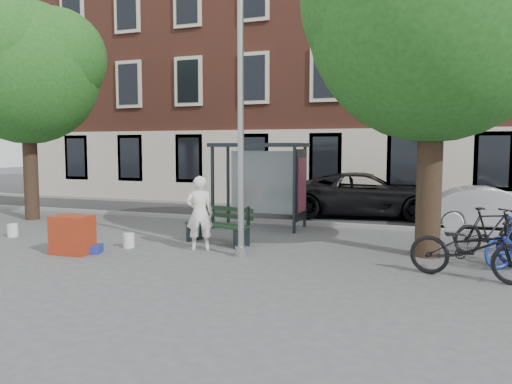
{
  "coord_description": "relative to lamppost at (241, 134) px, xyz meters",
  "views": [
    {
      "loc": [
        4.18,
        -10.44,
        2.51
      ],
      "look_at": [
        -0.0,
        1.0,
        1.4
      ],
      "focal_mm": 35.0,
      "sensor_mm": 36.0,
      "label": 1
    }
  ],
  "objects": [
    {
      "name": "ground",
      "position": [
        0.0,
        0.0,
        -2.78
      ],
      "size": [
        90.0,
        90.0,
        0.0
      ],
      "primitive_type": "plane",
      "color": "#4C4C4F",
      "rests_on": "ground"
    },
    {
      "name": "road",
      "position": [
        0.0,
        7.0,
        -2.78
      ],
      "size": [
        40.0,
        4.0,
        0.01
      ],
      "primitive_type": "cube",
      "color": "#28282B",
      "rests_on": "ground"
    },
    {
      "name": "curb_near",
      "position": [
        0.0,
        5.0,
        -2.72
      ],
      "size": [
        40.0,
        0.25,
        0.12
      ],
      "primitive_type": "cube",
      "color": "gray",
      "rests_on": "ground"
    },
    {
      "name": "curb_far",
      "position": [
        0.0,
        9.0,
        -2.72
      ],
      "size": [
        40.0,
        0.25,
        0.12
      ],
      "primitive_type": "cube",
      "color": "gray",
      "rests_on": "ground"
    },
    {
      "name": "building_row",
      "position": [
        0.0,
        13.0,
        4.22
      ],
      "size": [
        30.0,
        8.0,
        14.0
      ],
      "primitive_type": "cube",
      "color": "brown",
      "rests_on": "ground"
    },
    {
      "name": "lamppost",
      "position": [
        0.0,
        0.0,
        0.0
      ],
      "size": [
        0.28,
        0.35,
        6.11
      ],
      "color": "#9EA0A3",
      "rests_on": "ground"
    },
    {
      "name": "tree_right",
      "position": [
        4.01,
        1.38,
        2.83
      ],
      "size": [
        5.76,
        5.6,
        8.2
      ],
      "color": "black",
      "rests_on": "ground"
    },
    {
      "name": "tree_left",
      "position": [
        -8.99,
        2.88,
        2.43
      ],
      "size": [
        5.18,
        4.86,
        7.4
      ],
      "color": "black",
      "rests_on": "ground"
    },
    {
      "name": "bus_shelter",
      "position": [
        -0.61,
        4.11,
        -0.87
      ],
      "size": [
        2.85,
        1.45,
        2.62
      ],
      "color": "#1E2328",
      "rests_on": "ground"
    },
    {
      "name": "painter",
      "position": [
        -1.2,
        0.31,
        -1.88
      ],
      "size": [
        0.78,
        0.68,
        1.81
      ],
      "primitive_type": "imported",
      "rotation": [
        0.0,
        0.0,
        3.59
      ],
      "color": "white",
      "rests_on": "ground"
    },
    {
      "name": "bench",
      "position": [
        -1.12,
        1.24,
        -2.35
      ],
      "size": [
        1.93,
        1.06,
        0.95
      ],
      "rotation": [
        0.0,
        0.0,
        -0.27
      ],
      "color": "#1E2328",
      "rests_on": "ground"
    },
    {
      "name": "bike_a",
      "position": [
        4.8,
        -0.31,
        -2.19
      ],
      "size": [
        2.38,
        1.31,
        1.18
      ],
      "primitive_type": "imported",
      "rotation": [
        0.0,
        0.0,
        1.33
      ],
      "color": "black",
      "rests_on": "ground"
    },
    {
      "name": "bike_d",
      "position": [
        5.37,
        2.27,
        -2.23
      ],
      "size": [
        1.86,
        1.37,
        1.11
      ],
      "primitive_type": "imported",
      "rotation": [
        0.0,
        0.0,
        2.09
      ],
      "color": "black",
      "rests_on": "ground"
    },
    {
      "name": "car_dark",
      "position": [
        1.78,
        7.61,
        -1.99
      ],
      "size": [
        6.0,
        3.37,
        1.58
      ],
      "primitive_type": "imported",
      "rotation": [
        0.0,
        0.0,
        1.71
      ],
      "color": "black",
      "rests_on": "ground"
    },
    {
      "name": "car_silver",
      "position": [
        5.75,
        6.0,
        -2.13
      ],
      "size": [
        4.07,
        1.79,
        1.3
      ],
      "primitive_type": "imported",
      "rotation": [
        0.0,
        0.0,
        1.68
      ],
      "color": "#AFB1B7",
      "rests_on": "ground"
    },
    {
      "name": "red_stand",
      "position": [
        -3.82,
        -1.09,
        -2.33
      ],
      "size": [
        0.92,
        0.63,
        0.9
      ],
      "primitive_type": "cube",
      "rotation": [
        0.0,
        0.0,
        0.04
      ],
      "color": "#992C14",
      "rests_on": "ground"
    },
    {
      "name": "blue_crate",
      "position": [
        -3.5,
        -0.9,
        -2.68
      ],
      "size": [
        0.65,
        0.56,
        0.2
      ],
      "primitive_type": "cube",
      "rotation": [
        0.0,
        0.0,
        0.34
      ],
      "color": "navy",
      "rests_on": "ground"
    },
    {
      "name": "bucket_a",
      "position": [
        -3.0,
        -0.03,
        -2.6
      ],
      "size": [
        0.29,
        0.29,
        0.36
      ],
      "primitive_type": "cylinder",
      "rotation": [
        0.0,
        0.0,
        -0.04
      ],
      "color": "white",
      "rests_on": "ground"
    },
    {
      "name": "bucket_b",
      "position": [
        -5.51,
        0.94,
        -2.6
      ],
      "size": [
        0.33,
        0.33,
        0.36
      ],
      "primitive_type": "cylinder",
      "rotation": [
        0.0,
        0.0,
        0.22
      ],
      "color": "white",
      "rests_on": "ground"
    },
    {
      "name": "bucket_c",
      "position": [
        -6.92,
        0.13,
        -2.6
      ],
      "size": [
        0.35,
        0.35,
        0.36
      ],
      "primitive_type": "cylinder",
      "rotation": [
        0.0,
        0.0,
        0.28
      ],
      "color": "white",
      "rests_on": "ground"
    }
  ]
}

